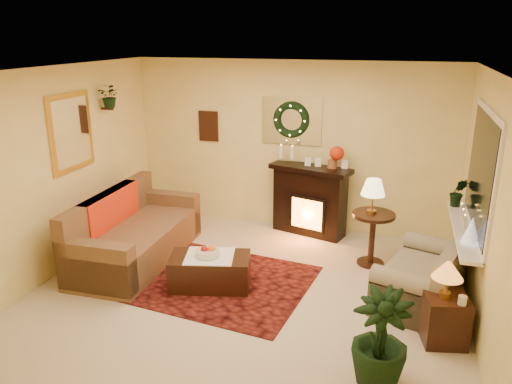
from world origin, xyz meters
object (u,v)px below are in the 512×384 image
(loveseat, at_px, (424,267))
(coffee_table, at_px, (210,271))
(fireplace, at_px, (310,199))
(side_table_round, at_px, (372,241))
(end_table_square, at_px, (444,317))
(sofa, at_px, (137,230))

(loveseat, distance_m, coffee_table, 2.51)
(fireplace, xyz_separation_m, side_table_round, (1.00, -0.85, -0.23))
(fireplace, relative_size, coffee_table, 1.14)
(loveseat, relative_size, end_table_square, 2.68)
(loveseat, bearing_deg, side_table_round, 145.59)
(fireplace, distance_m, end_table_square, 3.06)
(loveseat, bearing_deg, sofa, -162.93)
(sofa, xyz_separation_m, coffee_table, (1.22, -0.43, -0.22))
(loveseat, relative_size, side_table_round, 1.86)
(sofa, relative_size, coffee_table, 2.28)
(fireplace, xyz_separation_m, coffee_table, (-0.83, -2.05, -0.34))
(sofa, height_order, coffee_table, sofa)
(loveseat, xyz_separation_m, coffee_table, (-2.47, -0.39, -0.21))
(sofa, xyz_separation_m, end_table_square, (3.89, -0.82, -0.16))
(side_table_round, xyz_separation_m, end_table_square, (0.83, -1.59, -0.05))
(fireplace, bearing_deg, sofa, -126.04)
(side_table_round, bearing_deg, loveseat, -52.06)
(loveseat, bearing_deg, coffee_table, -153.34)
(side_table_round, height_order, end_table_square, side_table_round)
(fireplace, distance_m, loveseat, 2.33)
(loveseat, distance_m, end_table_square, 0.82)
(sofa, relative_size, side_table_round, 3.01)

